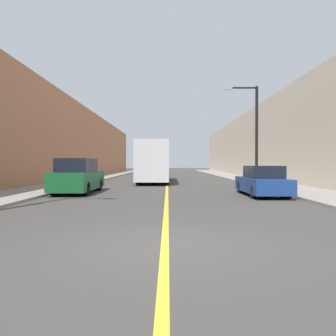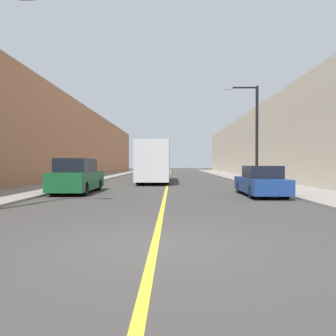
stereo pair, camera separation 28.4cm
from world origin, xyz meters
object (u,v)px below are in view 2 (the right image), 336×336
(bus, at_px, (155,161))
(car_right_near, at_px, (261,182))
(parked_suv_left, at_px, (77,177))
(street_lamp_right, at_px, (254,129))

(bus, distance_m, car_right_near, 13.11)
(parked_suv_left, height_order, street_lamp_right, street_lamp_right)
(street_lamp_right, bearing_deg, bus, 144.19)
(car_right_near, bearing_deg, parked_suv_left, 171.34)
(parked_suv_left, distance_m, car_right_near, 9.74)
(car_right_near, xyz_separation_m, street_lamp_right, (1.26, 6.49, 3.35))
(bus, distance_m, parked_suv_left, 10.89)
(bus, height_order, car_right_near, bus)
(bus, relative_size, street_lamp_right, 1.53)
(bus, bearing_deg, parked_suv_left, -110.10)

